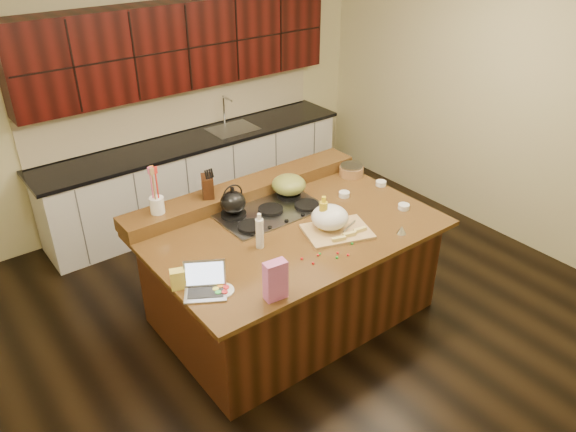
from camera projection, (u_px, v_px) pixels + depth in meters
room at (292, 181)px, 4.50m from camera, size 5.52×5.02×2.72m
island at (291, 271)px, 4.94m from camera, size 2.40×1.60×0.92m
back_ledge at (245, 190)px, 5.16m from camera, size 2.40×0.30×0.12m
cooktop at (271, 211)px, 4.91m from camera, size 0.92×0.52×0.05m
back_counter at (193, 134)px, 6.37m from camera, size 3.70×0.66×2.40m
kettle at (233, 202)px, 4.78m from camera, size 0.23×0.23×0.20m
green_bowl at (289, 185)px, 5.10m from camera, size 0.39×0.39×0.17m
laptop at (205, 284)px, 3.92m from camera, size 0.37×0.35×0.20m
oil_bottle at (323, 217)px, 4.58m from camera, size 0.09×0.09×0.27m
vinegar_bottle at (260, 233)px, 4.38m from camera, size 0.08×0.08×0.25m
wooden_tray at (332, 220)px, 4.61m from camera, size 0.63×0.54×0.22m
ramekin_a at (404, 207)px, 4.96m from camera, size 0.13×0.13×0.04m
ramekin_b at (381, 183)px, 5.36m from camera, size 0.11×0.11×0.04m
ramekin_c at (344, 194)px, 5.17m from camera, size 0.12×0.12×0.04m
strainer_bowl at (351, 171)px, 5.55m from camera, size 0.27×0.27×0.09m
kitchen_timer at (402, 230)px, 4.60m from camera, size 0.10×0.10×0.07m
pink_bag at (275, 280)px, 3.81m from camera, size 0.17×0.10×0.29m
candy_plate at (221, 291)px, 3.94m from camera, size 0.23×0.23×0.01m
package_box at (178, 279)px, 3.94m from camera, size 0.12×0.11×0.15m
utensil_crock at (157, 205)px, 4.64m from camera, size 0.15×0.15×0.14m
knife_block at (208, 186)px, 4.88m from camera, size 0.15×0.18×0.19m
gumdrop_0 at (313, 263)px, 4.23m from camera, size 0.02×0.02×0.02m
gumdrop_1 at (352, 244)px, 4.46m from camera, size 0.02×0.02×0.02m
gumdrop_2 at (302, 259)px, 4.28m from camera, size 0.02×0.02×0.02m
gumdrop_3 at (340, 240)px, 4.50m from camera, size 0.02×0.02×0.02m
gumdrop_4 at (348, 255)px, 4.32m from camera, size 0.02×0.02×0.02m
gumdrop_5 at (337, 258)px, 4.29m from camera, size 0.02×0.02×0.02m
gumdrop_6 at (338, 253)px, 4.35m from camera, size 0.02×0.02×0.02m
gumdrop_7 at (320, 254)px, 4.34m from camera, size 0.02×0.02×0.02m
gumdrop_8 at (318, 255)px, 4.32m from camera, size 0.02×0.02×0.02m
gumdrop_9 at (343, 243)px, 4.47m from camera, size 0.02×0.02×0.02m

